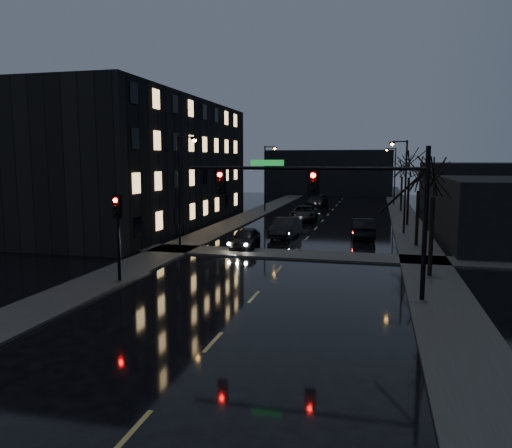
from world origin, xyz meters
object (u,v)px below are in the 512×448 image
Objects in this scene: oncoming_car_d at (317,201)px; lead_car at (362,228)px; oncoming_car_b at (285,228)px; oncoming_car_a at (245,238)px; oncoming_car_c at (304,213)px.

lead_car is at bearing -68.63° from oncoming_car_d.
lead_car reaches higher than oncoming_car_b.
oncoming_car_a is at bearing -104.08° from oncoming_car_b.
lead_car is at bearing -61.40° from oncoming_car_c.
oncoming_car_a is at bearing -85.23° from oncoming_car_d.
oncoming_car_d is (-0.64, 27.73, 0.00)m from oncoming_car_b.
oncoming_car_b is 0.86× the size of oncoming_car_c.
oncoming_car_b is at bearing -92.12° from oncoming_car_c.
oncoming_car_c is (1.79, 17.34, 0.04)m from oncoming_car_a.
oncoming_car_c is at bearing 80.03° from oncoming_car_a.
oncoming_car_b is 0.88× the size of oncoming_car_d.
oncoming_car_b is at bearing -81.75° from oncoming_car_d.
oncoming_car_b reaches higher than oncoming_car_a.
oncoming_car_a is 17.43m from oncoming_car_c.
oncoming_car_b is 27.73m from oncoming_car_d.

